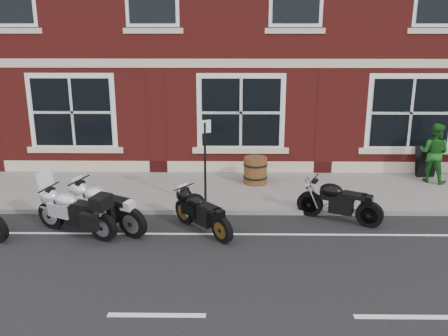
{
  "coord_description": "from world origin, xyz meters",
  "views": [
    {
      "loc": [
        1.19,
        -10.05,
        4.62
      ],
      "look_at": [
        1.04,
        1.6,
        1.13
      ],
      "focal_mm": 40.0,
      "sensor_mm": 36.0,
      "label": 1
    }
  ],
  "objects": [
    {
      "name": "moto_sport_black",
      "position": [
        0.57,
        0.34,
        0.51
      ],
      "size": [
        1.37,
        1.57,
        0.88
      ],
      "rotation": [
        0.0,
        0.0,
        0.71
      ],
      "color": "black",
      "rests_on": "ground"
    },
    {
      "name": "moto_sport_silver",
      "position": [
        -1.64,
        0.45,
        0.59
      ],
      "size": [
        2.04,
        1.28,
        1.03
      ],
      "rotation": [
        0.0,
        0.0,
        1.04
      ],
      "color": "black",
      "rests_on": "ground"
    },
    {
      "name": "a_board_sign",
      "position": [
        6.98,
        4.16,
        0.57
      ],
      "size": [
        0.57,
        0.4,
        0.9
      ],
      "primitive_type": null,
      "rotation": [
        0.0,
        0.0,
        0.09
      ],
      "color": "black",
      "rests_on": "sidewalk"
    },
    {
      "name": "pedestrian_right",
      "position": [
        6.98,
        3.7,
        0.97
      ],
      "size": [
        1.05,
        1.01,
        1.71
      ],
      "primitive_type": "imported",
      "rotation": [
        0.0,
        0.0,
        2.54
      ],
      "color": "#185519",
      "rests_on": "sidewalk"
    },
    {
      "name": "ground",
      "position": [
        0.0,
        0.0,
        0.0
      ],
      "size": [
        80.0,
        80.0,
        0.0
      ],
      "primitive_type": "plane",
      "color": "black",
      "rests_on": "ground"
    },
    {
      "name": "barrel_planter",
      "position": [
        1.9,
        3.47,
        0.5
      ],
      "size": [
        0.69,
        0.69,
        0.76
      ],
      "color": "#432212",
      "rests_on": "sidewalk"
    },
    {
      "name": "moto_naked_black",
      "position": [
        3.74,
        1.02,
        0.53
      ],
      "size": [
        1.88,
        1.08,
        0.93
      ],
      "rotation": [
        0.0,
        0.0,
        1.08
      ],
      "color": "black",
      "rests_on": "ground"
    },
    {
      "name": "parking_sign",
      "position": [
        0.58,
        1.55,
        1.39
      ],
      "size": [
        0.29,
        0.15,
        2.2
      ],
      "rotation": [
        0.0,
        0.0,
        0.43
      ],
      "color": "black",
      "rests_on": "sidewalk"
    },
    {
      "name": "sidewalk",
      "position": [
        0.0,
        3.0,
        0.06
      ],
      "size": [
        30.0,
        3.0,
        0.12
      ],
      "primitive_type": "cube",
      "color": "slate",
      "rests_on": "ground"
    },
    {
      "name": "moto_touring_silver",
      "position": [
        -2.26,
        0.21,
        0.58
      ],
      "size": [
        2.0,
        1.07,
        1.42
      ],
      "rotation": [
        0.0,
        0.0,
        1.12
      ],
      "color": "black",
      "rests_on": "ground"
    },
    {
      "name": "kerb",
      "position": [
        0.0,
        1.42,
        0.06
      ],
      "size": [
        30.0,
        0.16,
        0.12
      ],
      "primitive_type": "cube",
      "color": "slate",
      "rests_on": "ground"
    }
  ]
}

